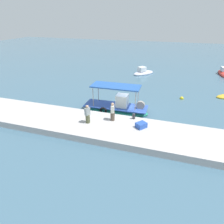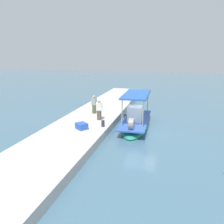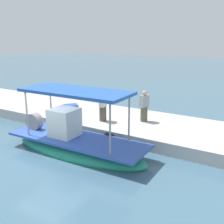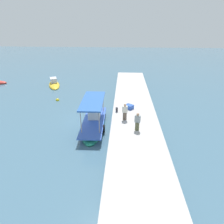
{
  "view_description": "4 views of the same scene",
  "coord_description": "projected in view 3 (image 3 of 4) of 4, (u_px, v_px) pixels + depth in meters",
  "views": [
    {
      "loc": [
        4.17,
        -18.16,
        8.83
      ],
      "look_at": [
        -0.75,
        -2.88,
        1.06
      ],
      "focal_mm": 32.37,
      "sensor_mm": 36.0,
      "label": 1
    },
    {
      "loc": [
        16.33,
        2.0,
        5.7
      ],
      "look_at": [
        -0.57,
        -2.4,
        1.26
      ],
      "focal_mm": 36.37,
      "sensor_mm": 36.0,
      "label": 2
    },
    {
      "loc": [
        -8.12,
        7.93,
        4.81
      ],
      "look_at": [
        -1.35,
        -3.01,
        1.27
      ],
      "focal_mm": 43.85,
      "sensor_mm": 36.0,
      "label": 3
    },
    {
      "loc": [
        -16.74,
        -3.25,
        9.08
      ],
      "look_at": [
        -0.4,
        -2.23,
        1.28
      ],
      "focal_mm": 30.66,
      "sensor_mm": 36.0,
      "label": 4
    }
  ],
  "objects": [
    {
      "name": "fisherman_near_bollard",
      "position": [
        103.0,
        107.0,
        14.12
      ],
      "size": [
        0.42,
        0.5,
        1.64
      ],
      "color": "brown",
      "rests_on": "dock_quay"
    },
    {
      "name": "main_fishing_boat",
      "position": [
        76.0,
        142.0,
        11.72
      ],
      "size": [
        6.55,
        2.21,
        3.08
      ],
      "color": "#239271",
      "rests_on": "ground_plane"
    },
    {
      "name": "cargo_crate",
      "position": [
        71.0,
        108.0,
        15.97
      ],
      "size": [
        1.0,
        1.02,
        0.43
      ],
      "primitive_type": "cube",
      "rotation": [
        0.0,
        0.0,
        0.89
      ],
      "color": "#2A51B2",
      "rests_on": "dock_quay"
    },
    {
      "name": "ground_plane",
      "position": [
        49.0,
        151.0,
        11.9
      ],
      "size": [
        120.0,
        120.0,
        0.0
      ],
      "primitive_type": "plane",
      "color": "#42667B"
    },
    {
      "name": "fisherman_by_crate",
      "position": [
        144.0,
        107.0,
        14.06
      ],
      "size": [
        0.46,
        0.52,
        1.62
      ],
      "color": "#4F5438",
      "rests_on": "dock_quay"
    },
    {
      "name": "dock_quay",
      "position": [
        105.0,
        120.0,
        15.46
      ],
      "size": [
        36.0,
        4.44,
        0.57
      ],
      "primitive_type": "cube",
      "color": "#BBB5B3",
      "rests_on": "ground_plane"
    },
    {
      "name": "mooring_bollard",
      "position": [
        68.0,
        115.0,
        14.43
      ],
      "size": [
        0.24,
        0.24,
        0.48
      ],
      "primitive_type": "cylinder",
      "color": "#2D2D33",
      "rests_on": "dock_quay"
    }
  ]
}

